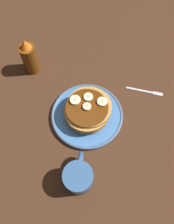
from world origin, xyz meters
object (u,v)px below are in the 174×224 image
banana_slice_0 (87,107)px  banana_slice_1 (102,102)px  banana_slice_2 (90,97)px  syrup_bottle (29,57)px  pancake_stack (86,111)px  coffee_mug (78,177)px  fork (147,91)px  banana_slice_3 (75,100)px  plate (87,115)px

banana_slice_0 → banana_slice_1: size_ratio=0.81×
banana_slice_2 → syrup_bottle: syrup_bottle is taller
pancake_stack → coffee_mug: bearing=-179.5°
pancake_stack → fork: (11.91, -20.20, -3.81)cm
syrup_bottle → banana_slice_3: bearing=-129.9°
coffee_mug → banana_slice_3: bearing=9.8°
banana_slice_1 → fork: (9.67, -15.49, -6.74)cm
plate → coffee_mug: size_ratio=2.06×
banana_slice_1 → fork: banana_slice_1 is taller
plate → coffee_mug: coffee_mug is taller
pancake_stack → banana_slice_3: banana_slice_3 is taller
banana_slice_1 → fork: 19.47cm
pancake_stack → banana_slice_1: size_ratio=4.81×
plate → banana_slice_2: bearing=-7.7°
banana_slice_2 → pancake_stack: bearing=168.8°
banana_slice_2 → fork: banana_slice_2 is taller
plate → banana_slice_1: bearing=-62.7°
plate → pancake_stack: pancake_stack is taller
banana_slice_0 → coffee_mug: 20.92cm
banana_slice_1 → syrup_bottle: syrup_bottle is taller
syrup_bottle → plate: bearing=-127.7°
banana_slice_1 → banana_slice_0: bearing=117.1°
syrup_bottle → banana_slice_0: bearing=-127.8°
banana_slice_0 → banana_slice_3: same height
plate → banana_slice_0: size_ratio=9.20×
banana_slice_2 → banana_slice_3: size_ratio=0.87×
banana_slice_0 → banana_slice_3: size_ratio=0.77×
coffee_mug → banana_slice_0: bearing=0.1°
banana_slice_3 → coffee_mug: coffee_mug is taller
plate → banana_slice_3: size_ratio=7.06×
banana_slice_0 → coffee_mug: coffee_mug is taller
banana_slice_2 → plate: bearing=172.3°
banana_slice_1 → coffee_mug: coffee_mug is taller
plate → banana_slice_1: size_ratio=7.41×
banana_slice_2 → fork: size_ratio=0.23×
banana_slice_2 → coffee_mug: (-24.22, 0.49, -2.77)cm
pancake_stack → syrup_bottle: syrup_bottle is taller
plate → syrup_bottle: syrup_bottle is taller
plate → banana_slice_0: (-0.01, 0.05, 6.15)cm
fork → banana_slice_0: bearing=120.9°
pancake_stack → banana_slice_1: 5.98cm
pancake_stack → banana_slice_3: (1.79, 3.74, 2.97)cm
plate → pancake_stack: 3.17cm
banana_slice_3 → coffee_mug: (-22.61, -3.92, -2.83)cm
banana_slice_1 → banana_slice_2: same height
syrup_bottle → banana_slice_2: bearing=-121.1°
fork → pancake_stack: bearing=120.5°
pancake_stack → fork: pancake_stack is taller
banana_slice_3 → syrup_bottle: size_ratio=0.23×
pancake_stack → coffee_mug: coffee_mug is taller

